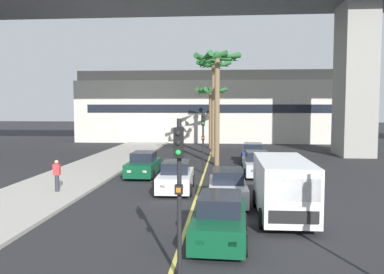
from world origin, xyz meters
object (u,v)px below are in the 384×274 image
(car_queue_third, at_px, (143,165))
(pedestrian_mid_block, at_px, (57,175))
(car_queue_fourth, at_px, (220,220))
(delivery_van, at_px, (283,186))
(car_queue_front, at_px, (257,164))
(car_queue_sixth, at_px, (228,188))
(traffic_light_median_far, at_px, (203,133))
(palm_tree_near_median, at_px, (214,80))
(car_queue_fifth, at_px, (176,177))
(traffic_light_median_near, at_px, (179,177))
(car_queue_second, at_px, (253,154))
(palm_tree_mid_median, at_px, (211,99))
(palm_tree_farthest_median, at_px, (217,74))

(car_queue_third, relative_size, pedestrian_mid_block, 2.54)
(car_queue_fourth, xyz_separation_m, delivery_van, (2.49, 3.09, 0.57))
(car_queue_front, relative_size, delivery_van, 0.79)
(car_queue_front, distance_m, car_queue_sixth, 7.86)
(delivery_van, bearing_deg, car_queue_third, 130.17)
(traffic_light_median_far, height_order, palm_tree_near_median, palm_tree_near_median)
(car_queue_fifth, xyz_separation_m, traffic_light_median_near, (1.48, -10.97, 1.99))
(car_queue_second, distance_m, pedestrian_mid_block, 16.34)
(car_queue_front, height_order, traffic_light_median_near, traffic_light_median_near)
(traffic_light_median_far, bearing_deg, car_queue_front, -8.01)
(car_queue_third, height_order, pedestrian_mid_block, pedestrian_mid_block)
(car_queue_fourth, relative_size, traffic_light_median_far, 0.99)
(car_queue_third, distance_m, palm_tree_mid_median, 18.37)
(traffic_light_median_near, bearing_deg, car_queue_fifth, 97.68)
(pedestrian_mid_block, bearing_deg, car_queue_fifth, 13.18)
(traffic_light_median_near, bearing_deg, delivery_van, 60.71)
(car_queue_third, bearing_deg, delivery_van, -49.83)
(palm_tree_farthest_median, bearing_deg, traffic_light_median_far, -102.78)
(car_queue_fifth, bearing_deg, palm_tree_farthest_median, 78.15)
(car_queue_second, distance_m, palm_tree_near_median, 7.80)
(car_queue_fourth, distance_m, palm_tree_near_median, 23.28)
(traffic_light_median_near, distance_m, palm_tree_near_median, 25.92)
(car_queue_second, xyz_separation_m, car_queue_third, (-7.42, -6.68, 0.00))
(delivery_van, xyz_separation_m, palm_tree_mid_median, (-3.93, 26.44, 3.93))
(palm_tree_mid_median, bearing_deg, palm_tree_farthest_median, -85.69)
(car_queue_third, relative_size, palm_tree_mid_median, 0.63)
(car_queue_fifth, bearing_deg, traffic_light_median_far, 78.77)
(car_queue_fifth, bearing_deg, delivery_van, -43.71)
(car_queue_fourth, bearing_deg, palm_tree_mid_median, 92.79)
(palm_tree_farthest_median, bearing_deg, car_queue_fourth, -88.30)
(car_queue_fourth, distance_m, palm_tree_farthest_median, 18.30)
(palm_tree_farthest_median, bearing_deg, pedestrian_mid_block, -126.32)
(delivery_van, bearing_deg, car_queue_sixth, 134.35)
(car_queue_fifth, distance_m, traffic_light_median_far, 6.09)
(traffic_light_median_far, relative_size, pedestrian_mid_block, 2.59)
(delivery_van, bearing_deg, traffic_light_median_far, 110.32)
(car_queue_fourth, xyz_separation_m, traffic_light_median_far, (-1.36, 13.48, 1.99))
(car_queue_second, relative_size, car_queue_sixth, 1.00)
(car_queue_fifth, height_order, delivery_van, delivery_van)
(car_queue_fourth, height_order, car_queue_fifth, same)
(traffic_light_median_near, xyz_separation_m, palm_tree_farthest_median, (0.49, 20.34, 4.21))
(car_queue_front, distance_m, palm_tree_mid_median, 17.52)
(car_queue_third, relative_size, traffic_light_median_far, 0.98)
(delivery_van, distance_m, palm_tree_near_median, 20.43)
(delivery_van, bearing_deg, palm_tree_near_median, 100.09)
(car_queue_sixth, xyz_separation_m, delivery_van, (2.22, -2.27, 0.57))
(traffic_light_median_near, bearing_deg, traffic_light_median_far, 91.24)
(car_queue_sixth, bearing_deg, car_queue_second, 81.38)
(car_queue_sixth, bearing_deg, pedestrian_mid_block, 172.87)
(traffic_light_median_near, relative_size, palm_tree_mid_median, 0.64)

